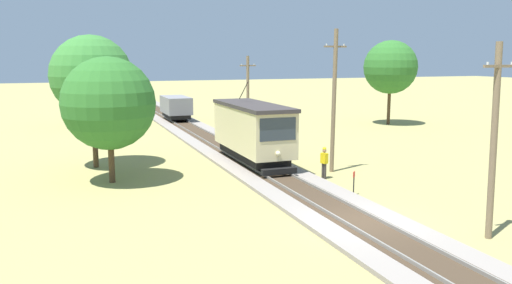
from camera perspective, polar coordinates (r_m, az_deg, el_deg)
ground_plane at (r=20.81m, az=11.52°, el=-9.20°), size 260.00×260.00×0.00m
track_ballast at (r=20.78m, az=11.53°, el=-8.97°), size 4.20×120.00×0.18m
sleeper_bed at (r=20.76m, az=11.54°, el=-8.72°), size 2.04×120.00×0.01m
rail_left at (r=20.38m, az=9.81°, el=-8.82°), size 0.07×120.00×0.14m
rail_right at (r=21.11m, az=13.22°, el=-8.28°), size 0.07×120.00×0.14m
red_tram at (r=31.16m, az=-0.40°, el=1.33°), size 2.60×8.54×4.79m
freight_car at (r=53.19m, az=-8.96°, el=3.90°), size 2.40×5.20×2.31m
utility_pole_foreground at (r=20.16m, az=25.11°, el=0.23°), size 1.40×0.42×7.15m
utility_pole_near_tram at (r=29.42m, az=8.72°, el=4.65°), size 1.40×0.39×8.18m
utility_pole_mid at (r=42.78m, az=-0.92°, el=5.25°), size 1.40×0.25×6.74m
trackside_signal_marker at (r=25.02m, az=10.90°, el=-4.42°), size 0.21×0.21×1.18m
track_worker at (r=28.11m, az=7.65°, el=-2.14°), size 0.33×0.43×1.78m
tree_left_near at (r=31.79m, az=-17.95°, el=7.05°), size 4.80×4.80×7.93m
tree_right_near at (r=52.26m, az=-19.00°, el=8.05°), size 5.09×5.09×8.34m
tree_left_far at (r=52.18m, az=14.84°, el=8.10°), size 5.24×5.24×8.29m
tree_right_far at (r=27.64m, az=-16.17°, el=4.17°), size 4.87×4.87×6.67m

